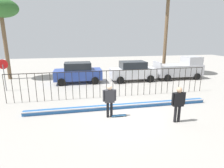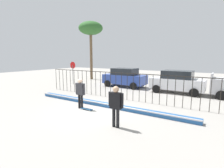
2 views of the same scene
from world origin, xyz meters
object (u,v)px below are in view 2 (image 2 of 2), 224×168
Objects in this scene: palm_tree_short at (91,29)px; camera_operator at (116,103)px; parked_car_blue at (125,77)px; stop_sign at (73,70)px; skateboarder at (80,91)px; parked_car_white at (177,82)px; skateboard at (87,109)px.

camera_operator is at bearing -47.05° from palm_tree_short.
stop_sign reaches higher than parked_car_blue.
parked_car_white is (3.75, 7.78, -0.10)m from skateboarder.
camera_operator is at bearing -36.77° from stop_sign.
camera_operator is (3.20, -1.24, 0.02)m from skateboarder.
palm_tree_short is (-1.11, 4.58, 5.01)m from stop_sign.
skateboarder is 1.13m from skateboard.
stop_sign is (-5.69, -1.58, 0.64)m from parked_car_blue.
skateboarder is 14.88m from palm_tree_short.
parked_car_blue is (-1.45, 8.06, -0.10)m from skateboarder.
palm_tree_short is (-8.75, 11.10, 6.57)m from skateboard.
parked_car_blue is 1.00× the size of parked_car_white.
palm_tree_short is at bearing 103.65° from stop_sign.
parked_car_white reaches higher than camera_operator.
palm_tree_short is (-11.46, 12.31, 5.54)m from camera_operator.
parked_car_blue reaches higher than skateboard.
parked_car_blue is at bearing 126.16° from skateboard.
skateboard is 0.19× the size of parked_car_white.
parked_car_blue is at bearing -23.80° from palm_tree_short.
skateboarder is at bearing -112.20° from parked_car_white.
parked_car_white is at bearing -15.30° from palm_tree_short.
stop_sign is 0.33× the size of palm_tree_short.
palm_tree_short reaches higher than parked_car_blue.
skateboard is at bearing -73.89° from parked_car_blue.
camera_operator is 12.92m from stop_sign.
skateboarder is 9.66m from stop_sign.
palm_tree_short reaches higher than stop_sign.
skateboard is 8.52m from parked_car_white.
camera_operator is 17.70m from palm_tree_short.
stop_sign is (-7.64, 6.53, 1.56)m from skateboard.
parked_car_white reaches higher than skateboarder.
palm_tree_short reaches higher than skateboarder.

